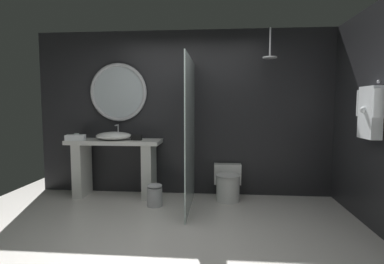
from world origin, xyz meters
The scene contains 14 objects.
ground_plane centered at (0.00, 0.00, 0.00)m, with size 5.76×5.76×0.00m, color silver.
back_wall_panel centered at (0.00, 1.90, 1.30)m, with size 4.80×0.10×2.60m, color #232326.
side_wall_right centered at (2.35, 0.76, 1.30)m, with size 0.10×2.47×2.60m, color #232326.
vanity_counter centered at (-1.07, 1.58, 0.55)m, with size 1.44×0.49×0.90m.
vessel_sink centered at (-1.08, 1.57, 0.96)m, with size 0.55×0.45×0.23m.
tumbler_cup centered at (-1.66, 1.53, 0.95)m, with size 0.08×0.08×0.10m, color silver.
tissue_box centered at (-0.72, 1.56, 0.94)m, with size 0.16×0.10×0.08m, color black.
round_wall_mirror centered at (-1.07, 1.81, 1.64)m, with size 0.93×0.06×0.93m.
shower_glass_panel centered at (0.14, 1.18, 1.04)m, with size 0.02×1.33×2.08m, color silver.
rain_shower_head centered at (1.24, 1.39, 2.14)m, with size 0.20×0.20×0.42m.
hanging_bathrobe centered at (2.21, 0.54, 1.38)m, with size 0.20×0.52×0.65m.
toilet centered at (0.68, 1.58, 0.25)m, with size 0.42×0.55×0.51m.
waste_bin centered at (-0.36, 1.18, 0.17)m, with size 0.22×0.22×0.33m.
folded_hand_towel centered at (-1.63, 1.44, 0.94)m, with size 0.28×0.16×0.09m, color white.
Camera 1 is at (0.54, -3.05, 1.45)m, focal length 28.92 mm.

